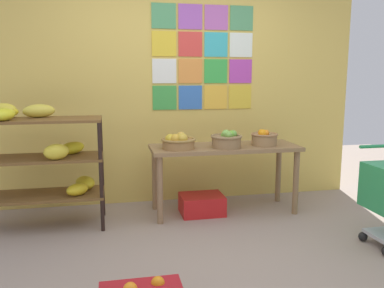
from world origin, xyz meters
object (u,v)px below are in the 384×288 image
Objects in this scene: display_table at (224,155)px; produce_crate_under_table at (202,204)px; fruit_basket_centre at (264,138)px; fruit_basket_back_right at (178,142)px; fruit_basket_left at (227,140)px; banana_shelf_unit at (43,150)px.

display_table is 3.45× the size of produce_crate_under_table.
fruit_basket_centre is 0.95m from produce_crate_under_table.
fruit_basket_back_right reaches higher than display_table.
fruit_basket_centre is at bearing -3.92° from produce_crate_under_table.
fruit_basket_back_right reaches higher than produce_crate_under_table.
display_table is 5.45× the size of fruit_basket_centre.
fruit_basket_left is at bearing -175.12° from fruit_basket_centre.
produce_crate_under_table is (-0.24, 0.08, -0.69)m from fruit_basket_left.
fruit_basket_back_right is 0.73m from produce_crate_under_table.
produce_crate_under_table is at bearing 176.08° from fruit_basket_centre.
fruit_basket_centre is (0.41, -0.07, 0.18)m from display_table.
fruit_basket_left reaches higher than produce_crate_under_table.
banana_shelf_unit is 1.67m from produce_crate_under_table.
produce_crate_under_table is at bearing 1.64° from banana_shelf_unit.
fruit_basket_back_right is 1.08× the size of fruit_basket_left.
produce_crate_under_table is (-0.25, -0.02, -0.52)m from display_table.
banana_shelf_unit is 1.29m from fruit_basket_back_right.
banana_shelf_unit is 0.77× the size of display_table.
produce_crate_under_table is (-0.66, 0.04, -0.69)m from fruit_basket_centre.
fruit_basket_left reaches higher than fruit_basket_centre.
display_table is at bearing 8.97° from fruit_basket_back_right.
banana_shelf_unit is 2.65× the size of produce_crate_under_table.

